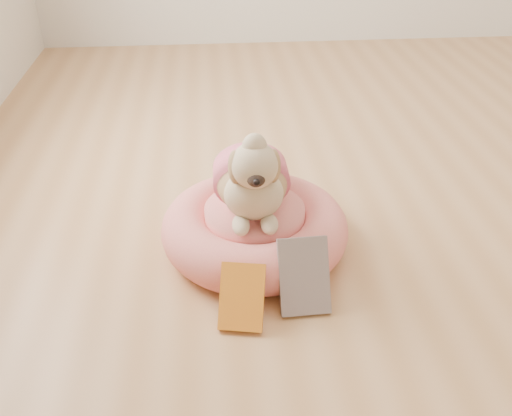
{
  "coord_description": "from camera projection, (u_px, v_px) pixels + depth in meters",
  "views": [
    {
      "loc": [
        -0.89,
        -1.78,
        1.16
      ],
      "look_at": [
        -0.76,
        -0.25,
        0.19
      ],
      "focal_mm": 40.0,
      "sensor_mm": 36.0,
      "label": 1
    }
  ],
  "objects": [
    {
      "name": "floor",
      "position": [
        446.0,
        207.0,
        2.19
      ],
      "size": [
        4.5,
        4.5,
        0.0
      ],
      "primitive_type": "plane",
      "color": "#BB824E",
      "rests_on": "ground"
    },
    {
      "name": "pet_bed",
      "position": [
        255.0,
        228.0,
        1.92
      ],
      "size": [
        0.63,
        0.63,
        0.16
      ],
      "color": "#DB5566",
      "rests_on": "floor"
    },
    {
      "name": "dog",
      "position": [
        252.0,
        163.0,
        1.8
      ],
      "size": [
        0.31,
        0.45,
        0.32
      ],
      "primitive_type": null,
      "rotation": [
        0.0,
        0.0,
        -0.02
      ],
      "color": "brown",
      "rests_on": "pet_bed"
    },
    {
      "name": "book_yellow",
      "position": [
        242.0,
        297.0,
        1.62
      ],
      "size": [
        0.15,
        0.16,
        0.17
      ],
      "primitive_type": "cube",
      "rotation": [
        -0.65,
        0.0,
        -0.19
      ],
      "color": "yellow",
      "rests_on": "floor"
    },
    {
      "name": "book_white",
      "position": [
        304.0,
        276.0,
        1.67
      ],
      "size": [
        0.15,
        0.14,
        0.21
      ],
      "primitive_type": "cube",
      "rotation": [
        -0.53,
        0.0,
        0.04
      ],
      "color": "silver",
      "rests_on": "floor"
    }
  ]
}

